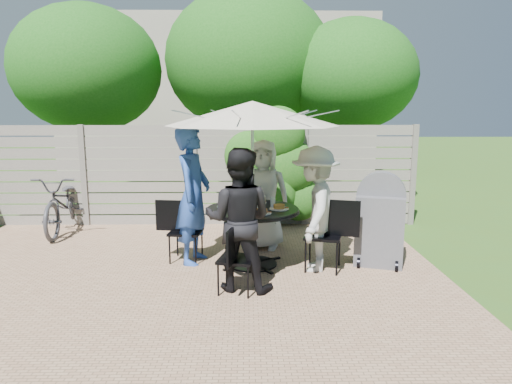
{
  "coord_description": "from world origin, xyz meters",
  "views": [
    {
      "loc": [
        0.96,
        -5.23,
        2.12
      ],
      "look_at": [
        1.08,
        0.94,
        0.99
      ],
      "focal_mm": 32.0,
      "sensor_mm": 36.0,
      "label": 1
    }
  ],
  "objects_px": {
    "bbq_grill": "(380,223)",
    "chair_front": "(236,273)",
    "plate_back": "(257,201)",
    "bicycle": "(65,203)",
    "person_left": "(193,196)",
    "plate_right": "(279,207)",
    "umbrella": "(252,114)",
    "chair_back": "(264,230)",
    "patio_table": "(253,226)",
    "plate_left": "(226,205)",
    "plate_front": "(247,212)",
    "plate_extra": "(262,212)",
    "glass_front": "(257,207)",
    "glass_right": "(273,202)",
    "syrup_jug": "(249,201)",
    "coffee_cup": "(263,201)",
    "person_back": "(263,195)",
    "person_right": "(315,209)",
    "chair_right": "(324,249)",
    "chair_left": "(185,243)",
    "person_front": "(239,220)",
    "glass_back": "(249,199)"
  },
  "relations": [
    {
      "from": "plate_left",
      "to": "plate_extra",
      "type": "bearing_deg",
      "value": -40.88
    },
    {
      "from": "glass_front",
      "to": "glass_right",
      "type": "bearing_deg",
      "value": 55.18
    },
    {
      "from": "umbrella",
      "to": "person_left",
      "type": "xyz_separation_m",
      "value": [
        -0.81,
        0.17,
        -1.11
      ]
    },
    {
      "from": "bbq_grill",
      "to": "chair_front",
      "type": "bearing_deg",
      "value": -135.68
    },
    {
      "from": "plate_front",
      "to": "bicycle",
      "type": "bearing_deg",
      "value": 145.16
    },
    {
      "from": "person_back",
      "to": "chair_left",
      "type": "xyz_separation_m",
      "value": [
        -1.11,
        -0.62,
        -0.57
      ]
    },
    {
      "from": "chair_front",
      "to": "plate_front",
      "type": "distance_m",
      "value": 0.84
    },
    {
      "from": "patio_table",
      "to": "bbq_grill",
      "type": "height_order",
      "value": "bbq_grill"
    },
    {
      "from": "plate_front",
      "to": "glass_right",
      "type": "distance_m",
      "value": 0.53
    },
    {
      "from": "person_left",
      "to": "plate_right",
      "type": "distance_m",
      "value": 1.2
    },
    {
      "from": "plate_left",
      "to": "plate_front",
      "type": "bearing_deg",
      "value": -56.82
    },
    {
      "from": "plate_front",
      "to": "plate_right",
      "type": "height_order",
      "value": "same"
    },
    {
      "from": "plate_extra",
      "to": "glass_front",
      "type": "xyz_separation_m",
      "value": [
        -0.07,
        0.05,
        0.05
      ]
    },
    {
      "from": "plate_back",
      "to": "bicycle",
      "type": "relative_size",
      "value": 0.13
    },
    {
      "from": "plate_right",
      "to": "coffee_cup",
      "type": "xyz_separation_m",
      "value": [
        -0.21,
        0.27,
        0.04
      ]
    },
    {
      "from": "bbq_grill",
      "to": "person_right",
      "type": "bearing_deg",
      "value": -150.65
    },
    {
      "from": "umbrella",
      "to": "syrup_jug",
      "type": "bearing_deg",
      "value": 128.37
    },
    {
      "from": "patio_table",
      "to": "plate_front",
      "type": "distance_m",
      "value": 0.45
    },
    {
      "from": "coffee_cup",
      "to": "syrup_jug",
      "type": "bearing_deg",
      "value": -145.09
    },
    {
      "from": "patio_table",
      "to": "glass_right",
      "type": "relative_size",
      "value": 10.45
    },
    {
      "from": "plate_back",
      "to": "person_front",
      "type": "bearing_deg",
      "value": -101.82
    },
    {
      "from": "patio_table",
      "to": "plate_extra",
      "type": "xyz_separation_m",
      "value": [
        0.11,
        -0.33,
        0.27
      ]
    },
    {
      "from": "chair_front",
      "to": "glass_back",
      "type": "bearing_deg",
      "value": 6.08
    },
    {
      "from": "chair_left",
      "to": "glass_front",
      "type": "height_order",
      "value": "glass_front"
    },
    {
      "from": "chair_right",
      "to": "person_right",
      "type": "relative_size",
      "value": 0.58
    },
    {
      "from": "chair_right",
      "to": "bbq_grill",
      "type": "xyz_separation_m",
      "value": [
        0.79,
        0.22,
        0.3
      ]
    },
    {
      "from": "plate_back",
      "to": "plate_front",
      "type": "xyz_separation_m",
      "value": [
        -0.15,
        -0.7,
        0.0
      ]
    },
    {
      "from": "patio_table",
      "to": "chair_front",
      "type": "height_order",
      "value": "chair_front"
    },
    {
      "from": "chair_right",
      "to": "glass_front",
      "type": "relative_size",
      "value": 6.91
    },
    {
      "from": "chair_right",
      "to": "plate_extra",
      "type": "relative_size",
      "value": 4.03
    },
    {
      "from": "plate_left",
      "to": "chair_front",
      "type": "bearing_deg",
      "value": -81.36
    },
    {
      "from": "umbrella",
      "to": "syrup_jug",
      "type": "xyz_separation_m",
      "value": [
        -0.05,
        0.06,
        -1.17
      ]
    },
    {
      "from": "umbrella",
      "to": "chair_back",
      "type": "bearing_deg",
      "value": 78.2
    },
    {
      "from": "syrup_jug",
      "to": "plate_front",
      "type": "bearing_deg",
      "value": -93.5
    },
    {
      "from": "plate_extra",
      "to": "bicycle",
      "type": "height_order",
      "value": "bicycle"
    },
    {
      "from": "chair_right",
      "to": "coffee_cup",
      "type": "distance_m",
      "value": 1.07
    },
    {
      "from": "chair_right",
      "to": "person_right",
      "type": "bearing_deg",
      "value": 3.53
    },
    {
      "from": "patio_table",
      "to": "plate_front",
      "type": "relative_size",
      "value": 5.63
    },
    {
      "from": "coffee_cup",
      "to": "bicycle",
      "type": "bearing_deg",
      "value": 153.89
    },
    {
      "from": "syrup_jug",
      "to": "coffee_cup",
      "type": "height_order",
      "value": "syrup_jug"
    },
    {
      "from": "plate_right",
      "to": "glass_front",
      "type": "bearing_deg",
      "value": -146.32
    },
    {
      "from": "plate_left",
      "to": "person_left",
      "type": "bearing_deg",
      "value": 168.18
    },
    {
      "from": "person_front",
      "to": "plate_left",
      "type": "height_order",
      "value": "person_front"
    },
    {
      "from": "person_left",
      "to": "syrup_jug",
      "type": "bearing_deg",
      "value": -86.28
    },
    {
      "from": "umbrella",
      "to": "plate_right",
      "type": "height_order",
      "value": "umbrella"
    },
    {
      "from": "glass_back",
      "to": "person_front",
      "type": "bearing_deg",
      "value": -96.32
    },
    {
      "from": "glass_right",
      "to": "bbq_grill",
      "type": "distance_m",
      "value": 1.49
    },
    {
      "from": "plate_right",
      "to": "bicycle",
      "type": "distance_m",
      "value": 4.1
    },
    {
      "from": "plate_right",
      "to": "plate_extra",
      "type": "distance_m",
      "value": 0.35
    },
    {
      "from": "person_back",
      "to": "person_right",
      "type": "xyz_separation_m",
      "value": [
        0.64,
        -0.98,
        -0.01
      ]
    }
  ]
}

